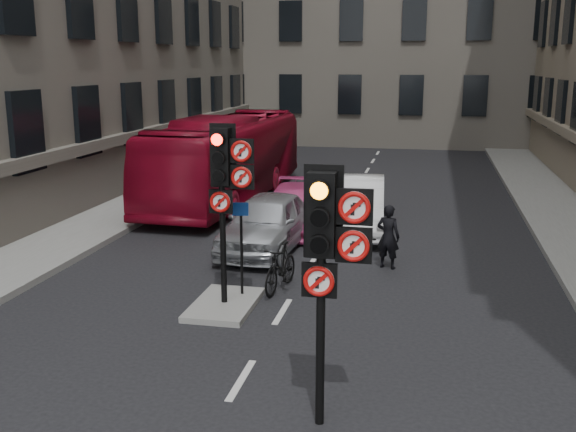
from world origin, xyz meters
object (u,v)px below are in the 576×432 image
at_px(car_white, 355,205).
at_px(bus_red, 227,158).
at_px(signal_near, 328,242).
at_px(car_silver, 267,222).
at_px(motorcycle, 280,267).
at_px(motorcyclist, 388,237).
at_px(info_sign, 241,235).
at_px(car_pink, 293,208).
at_px(signal_far, 226,176).

xyz_separation_m(car_white, bus_red, (-4.95, 3.58, 0.72)).
distance_m(signal_near, bus_red, 15.56).
bearing_deg(signal_near, car_silver, 108.85).
distance_m(car_white, motorcycle, 5.66).
relative_size(bus_red, motorcycle, 6.31).
bearing_deg(car_silver, motorcycle, -67.44).
distance_m(car_white, motorcyclist, 3.66).
distance_m(bus_red, motorcycle, 10.01).
bearing_deg(info_sign, car_silver, 87.13).
bearing_deg(bus_red, car_white, -33.36).
height_order(car_pink, bus_red, bus_red).
relative_size(bus_red, motorcyclist, 6.90).
distance_m(signal_near, car_silver, 8.97).
bearing_deg(car_white, signal_far, -109.04).
relative_size(car_white, motorcycle, 2.77).
xyz_separation_m(signal_near, motorcycle, (-1.80, 5.27, -2.07)).
height_order(signal_far, motorcyclist, signal_far).
bearing_deg(car_silver, car_pink, 88.84).
relative_size(car_white, car_pink, 1.09).
bearing_deg(info_sign, motorcycle, 39.33).
xyz_separation_m(signal_far, car_silver, (-0.24, 4.31, -1.96)).
bearing_deg(motorcycle, car_white, 89.23).
distance_m(signal_far, info_sign, 1.43).
bearing_deg(car_white, car_silver, -133.07).
distance_m(car_pink, motorcyclist, 4.49).
bearing_deg(motorcyclist, car_silver, 0.82).
height_order(signal_near, car_white, signal_near).
bearing_deg(bus_red, motorcycle, -64.05).
distance_m(signal_near, info_sign, 5.30).
xyz_separation_m(car_pink, motorcyclist, (2.99, -3.35, 0.15)).
bearing_deg(car_pink, signal_near, -79.62).
bearing_deg(car_white, car_pink, 179.46).
bearing_deg(info_sign, car_white, 66.85).
relative_size(signal_far, car_pink, 0.83).
relative_size(signal_far, motorcycle, 2.10).
distance_m(car_silver, bus_red, 6.81).
bearing_deg(signal_far, bus_red, 106.94).
bearing_deg(car_white, motorcycle, -104.48).
bearing_deg(motorcyclist, car_pink, -30.96).
bearing_deg(bus_red, motorcyclist, -46.49).
distance_m(car_silver, motorcycle, 3.22).
bearing_deg(signal_far, signal_near, -56.98).
distance_m(car_pink, bus_red, 4.93).
distance_m(signal_far, motorcyclist, 4.87).
height_order(car_silver, car_white, car_white).
height_order(bus_red, motorcyclist, bus_red).
xyz_separation_m(signal_far, motorcycle, (0.80, 1.27, -2.19)).
bearing_deg(signal_far, motorcyclist, 48.65).
relative_size(signal_far, car_silver, 0.82).
relative_size(motorcyclist, info_sign, 0.80).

